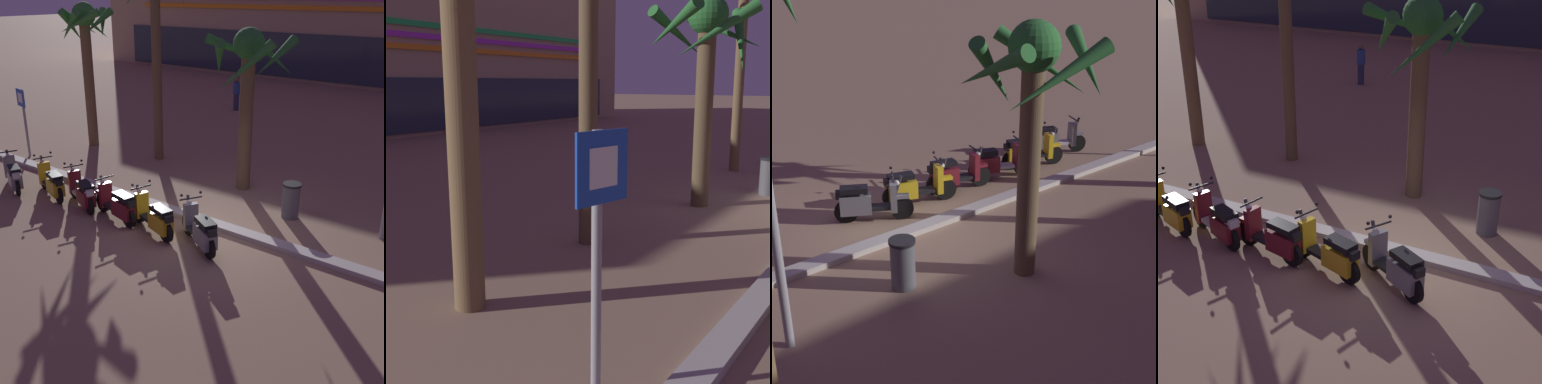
{
  "view_description": "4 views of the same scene",
  "coord_description": "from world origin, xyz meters",
  "views": [
    {
      "loc": [
        6.18,
        -8.75,
        5.5
      ],
      "look_at": [
        -0.28,
        -0.17,
        1.01
      ],
      "focal_mm": 45.2,
      "sensor_mm": 36.0,
      "label": 1
    },
    {
      "loc": [
        -12.12,
        -1.24,
        2.77
      ],
      "look_at": [
        -4.47,
        3.8,
        0.87
      ],
      "focal_mm": 49.7,
      "sensor_mm": 36.0,
      "label": 2
    },
    {
      "loc": [
        6.25,
        9.59,
        5.74
      ],
      "look_at": [
        -0.48,
        1.43,
        1.19
      ],
      "focal_mm": 54.68,
      "sensor_mm": 36.0,
      "label": 3
    },
    {
      "loc": [
        3.64,
        -8.82,
        6.02
      ],
      "look_at": [
        -0.98,
        0.17,
        1.2
      ],
      "focal_mm": 53.8,
      "sensor_mm": 36.0,
      "label": 4
    }
  ],
  "objects": [
    {
      "name": "scooter_yellow_mid_rear",
      "position": [
        -0.88,
        -0.88,
        0.44
      ],
      "size": [
        1.76,
        0.8,
        1.17
      ],
      "color": "black",
      "rests_on": "ground"
    },
    {
      "name": "scooter_maroon_mid_centre",
      "position": [
        -2.1,
        -0.91,
        0.45
      ],
      "size": [
        1.74,
        0.68,
        1.04
      ],
      "color": "black",
      "rests_on": "ground"
    },
    {
      "name": "palm_tree_mid_walkway",
      "position": [
        -4.54,
        3.53,
        4.93
      ],
      "size": [
        2.34,
        2.51,
        6.64
      ],
      "color": "brown",
      "rests_on": "ground"
    },
    {
      "name": "crossing_sign",
      "position": [
        -8.47,
        0.96,
        1.5
      ],
      "size": [
        0.59,
        0.17,
        2.4
      ],
      "color": "#939399",
      "rests_on": "ground"
    },
    {
      "name": "pedestrian_by_palm_tree",
      "position": [
        -6.36,
        11.56,
        0.84
      ],
      "size": [
        0.35,
        0.46,
        1.6
      ],
      "color": "#2D3351",
      "rests_on": "ground"
    },
    {
      "name": "scooter_yellow_mid_front",
      "position": [
        -4.71,
        -0.93,
        0.45
      ],
      "size": [
        1.75,
        0.83,
        1.17
      ],
      "color": "black",
      "rests_on": "ground"
    },
    {
      "name": "palm_tree_far_corner",
      "position": [
        -7.65,
        3.33,
        3.83
      ],
      "size": [
        2.05,
        2.13,
        5.16
      ],
      "color": "brown",
      "rests_on": "ground"
    },
    {
      "name": "ground_plane",
      "position": [
        0.0,
        0.0,
        0.0
      ],
      "size": [
        200.0,
        200.0,
        0.0
      ],
      "primitive_type": "plane",
      "color": "#93755B"
    },
    {
      "name": "scooter_grey_tail_end",
      "position": [
        -6.1,
        -1.24,
        0.44
      ],
      "size": [
        1.61,
        0.89,
        1.04
      ],
      "color": "black",
      "rests_on": "ground"
    },
    {
      "name": "palm_tree_by_mall_entrance",
      "position": [
        -0.7,
        2.96,
        3.39
      ],
      "size": [
        2.51,
        2.58,
        4.62
      ],
      "color": "brown",
      "rests_on": "ground"
    },
    {
      "name": "scooter_maroon_lead_nearest",
      "position": [
        -3.47,
        -0.88,
        0.44
      ],
      "size": [
        1.69,
        0.86,
        1.17
      ],
      "color": "black",
      "rests_on": "ground"
    },
    {
      "name": "scooter_grey_gap_after_mid",
      "position": [
        0.43,
        -0.79,
        0.45
      ],
      "size": [
        1.56,
        0.99,
        1.17
      ],
      "color": "black",
      "rests_on": "ground"
    },
    {
      "name": "curb_strip",
      "position": [
        0.0,
        0.31,
        0.06
      ],
      "size": [
        60.0,
        0.36,
        0.12
      ],
      "primitive_type": "cube",
      "color": "#BCB7AD",
      "rests_on": "ground"
    },
    {
      "name": "litter_bin",
      "position": [
        1.35,
        1.94,
        0.48
      ],
      "size": [
        0.48,
        0.48,
        0.95
      ],
      "color": "#56565B",
      "rests_on": "ground"
    }
  ]
}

